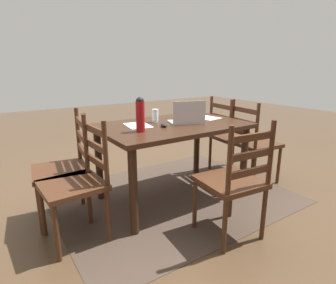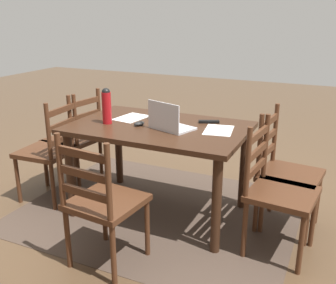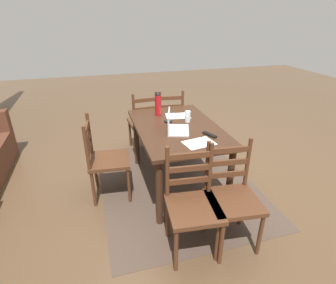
# 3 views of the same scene
# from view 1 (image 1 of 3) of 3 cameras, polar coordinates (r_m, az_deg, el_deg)

# --- Properties ---
(ground_plane) EXTENTS (14.00, 14.00, 0.00)m
(ground_plane) POSITION_cam_1_polar(r_m,az_deg,el_deg) (2.96, 0.84, -11.00)
(ground_plane) COLOR brown
(area_rug) EXTENTS (2.28, 1.82, 0.01)m
(area_rug) POSITION_cam_1_polar(r_m,az_deg,el_deg) (2.96, 0.84, -10.95)
(area_rug) COLOR #47382D
(area_rug) RESTS_ON ground
(dining_table) EXTENTS (1.41, 0.91, 0.77)m
(dining_table) POSITION_cam_1_polar(r_m,az_deg,el_deg) (2.73, 0.89, 1.60)
(dining_table) COLOR #382114
(dining_table) RESTS_ON ground
(chair_right_near) EXTENTS (0.49, 0.49, 0.95)m
(chair_right_near) POSITION_cam_1_polar(r_m,az_deg,el_deg) (2.56, -20.25, -5.10)
(chair_right_near) COLOR #4C2B19
(chair_right_near) RESTS_ON ground
(chair_far_head) EXTENTS (0.48, 0.48, 0.95)m
(chair_far_head) POSITION_cam_1_polar(r_m,az_deg,el_deg) (2.20, 13.21, -7.93)
(chair_far_head) COLOR #4C2B19
(chair_far_head) RESTS_ON ground
(chair_left_near) EXTENTS (0.49, 0.49, 0.95)m
(chair_left_near) POSITION_cam_1_polar(r_m,az_deg,el_deg) (3.55, 12.48, 1.10)
(chair_left_near) COLOR #4C2B19
(chair_left_near) RESTS_ON ground
(chair_right_far) EXTENTS (0.46, 0.46, 0.95)m
(chair_right_far) POSITION_cam_1_polar(r_m,az_deg,el_deg) (2.24, -18.00, -7.87)
(chair_right_far) COLOR #4C2B19
(chair_right_far) RESTS_ON ground
(chair_left_far) EXTENTS (0.48, 0.48, 0.95)m
(chair_left_far) POSITION_cam_1_polar(r_m,az_deg,el_deg) (3.32, 16.98, -0.22)
(chair_left_far) COLOR #4C2B19
(chair_left_far) RESTS_ON ground
(laptop) EXTENTS (0.37, 0.31, 0.23)m
(laptop) POSITION_cam_1_polar(r_m,az_deg,el_deg) (2.71, 3.93, 4.95)
(laptop) COLOR silver
(laptop) RESTS_ON dining_table
(water_bottle) EXTENTS (0.08, 0.08, 0.29)m
(water_bottle) POSITION_cam_1_polar(r_m,az_deg,el_deg) (2.37, -5.67, 5.71)
(water_bottle) COLOR #A81419
(water_bottle) RESTS_ON dining_table
(drinking_glass) EXTENTS (0.07, 0.07, 0.13)m
(drinking_glass) POSITION_cam_1_polar(r_m,az_deg,el_deg) (2.78, -2.64, 5.37)
(drinking_glass) COLOR silver
(drinking_glass) RESTS_ON dining_table
(computer_mouse) EXTENTS (0.09, 0.11, 0.03)m
(computer_mouse) POSITION_cam_1_polar(r_m,az_deg,el_deg) (2.58, -0.86, 3.49)
(computer_mouse) COLOR black
(computer_mouse) RESTS_ON dining_table
(tv_remote) EXTENTS (0.17, 0.11, 0.02)m
(tv_remote) POSITION_cam_1_polar(r_m,az_deg,el_deg) (3.10, 3.55, 5.38)
(tv_remote) COLOR black
(tv_remote) RESTS_ON dining_table
(paper_stack_left) EXTENTS (0.26, 0.33, 0.00)m
(paper_stack_left) POSITION_cam_1_polar(r_m,az_deg,el_deg) (3.06, 7.64, 4.97)
(paper_stack_left) COLOR white
(paper_stack_left) RESTS_ON dining_table
(paper_stack_right) EXTENTS (0.25, 0.32, 0.00)m
(paper_stack_right) POSITION_cam_1_polar(r_m,az_deg,el_deg) (2.64, -6.17, 3.38)
(paper_stack_right) COLOR white
(paper_stack_right) RESTS_ON dining_table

